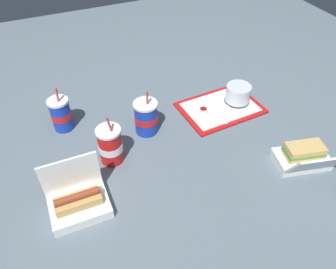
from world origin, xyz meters
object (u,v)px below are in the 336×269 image
(ketchup_cup, at_px, (203,111))
(soda_cup_corner, at_px, (110,145))
(soda_cup_left, at_px, (146,117))
(cake_container, at_px, (238,94))
(clamshell_hotdog_back, at_px, (78,201))
(clamshell_sandwich_right, at_px, (304,157))
(plastic_fork, at_px, (203,103))
(soda_cup_back, at_px, (61,114))
(food_tray, at_px, (220,108))

(ketchup_cup, relative_size, soda_cup_corner, 0.18)
(ketchup_cup, height_order, soda_cup_left, soda_cup_left)
(cake_container, xyz_separation_m, clamshell_hotdog_back, (-0.83, -0.30, -0.01))
(cake_container, bearing_deg, clamshell_hotdog_back, -160.23)
(clamshell_hotdog_back, height_order, clamshell_sandwich_right, clamshell_hotdog_back)
(soda_cup_left, bearing_deg, cake_container, 1.21)
(soda_cup_left, bearing_deg, soda_cup_corner, -150.72)
(plastic_fork, bearing_deg, clamshell_hotdog_back, -179.43)
(plastic_fork, bearing_deg, soda_cup_back, 143.52)
(soda_cup_corner, bearing_deg, soda_cup_left, 29.28)
(clamshell_sandwich_right, bearing_deg, soda_cup_left, 138.30)
(food_tray, distance_m, soda_cup_left, 0.38)
(soda_cup_left, bearing_deg, food_tray, 0.44)
(soda_cup_left, height_order, soda_cup_back, same)
(plastic_fork, height_order, clamshell_hotdog_back, clamshell_hotdog_back)
(ketchup_cup, distance_m, plastic_fork, 0.07)
(clamshell_sandwich_right, bearing_deg, soda_cup_corner, 154.02)
(soda_cup_corner, relative_size, soda_cup_back, 1.04)
(food_tray, bearing_deg, cake_container, 4.22)
(soda_cup_back, bearing_deg, ketchup_cup, -15.83)
(food_tray, distance_m, soda_cup_back, 0.73)
(plastic_fork, relative_size, soda_cup_back, 0.52)
(food_tray, xyz_separation_m, cake_container, (0.09, 0.01, 0.05))
(food_tray, relative_size, clamshell_hotdog_back, 1.92)
(clamshell_sandwich_right, relative_size, soda_cup_corner, 1.12)
(clamshell_sandwich_right, xyz_separation_m, soda_cup_left, (-0.49, 0.43, 0.03))
(food_tray, distance_m, plastic_fork, 0.08)
(food_tray, height_order, clamshell_sandwich_right, clamshell_sandwich_right)
(food_tray, height_order, cake_container, cake_container)
(cake_container, distance_m, plastic_fork, 0.17)
(clamshell_hotdog_back, relative_size, soda_cup_left, 0.95)
(clamshell_hotdog_back, distance_m, soda_cup_left, 0.46)
(cake_container, bearing_deg, clamshell_sandwich_right, -87.70)
(clamshell_sandwich_right, height_order, soda_cup_corner, soda_cup_corner)
(soda_cup_back, bearing_deg, food_tray, -13.15)
(food_tray, relative_size, ketchup_cup, 9.62)
(clamshell_hotdog_back, bearing_deg, ketchup_cup, 23.98)
(clamshell_hotdog_back, distance_m, clamshell_sandwich_right, 0.86)
(ketchup_cup, bearing_deg, clamshell_hotdog_back, -156.02)
(food_tray, height_order, soda_cup_back, soda_cup_back)
(soda_cup_left, bearing_deg, soda_cup_back, 152.99)
(food_tray, relative_size, soda_cup_back, 1.83)
(plastic_fork, xyz_separation_m, soda_cup_corner, (-0.50, -0.16, 0.06))
(food_tray, xyz_separation_m, soda_cup_back, (-0.70, 0.16, 0.07))
(plastic_fork, relative_size, clamshell_sandwich_right, 0.45)
(clamshell_hotdog_back, bearing_deg, soda_cup_corner, 46.85)
(ketchup_cup, bearing_deg, soda_cup_left, 179.05)
(cake_container, bearing_deg, soda_cup_back, 168.85)
(clamshell_hotdog_back, height_order, soda_cup_left, soda_cup_left)
(soda_cup_left, relative_size, soda_cup_corner, 0.97)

